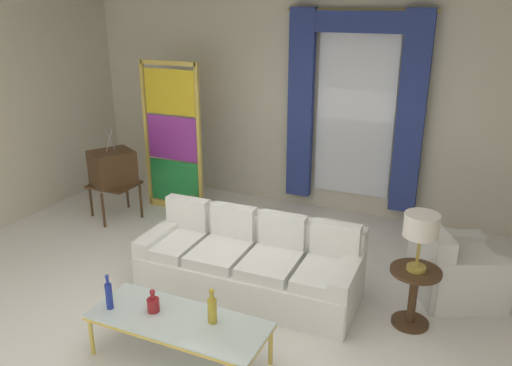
{
  "coord_description": "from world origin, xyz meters",
  "views": [
    {
      "loc": [
        2.28,
        -4.0,
        2.98
      ],
      "look_at": [
        0.07,
        0.9,
        1.05
      ],
      "focal_mm": 35.72,
      "sensor_mm": 36.0,
      "label": 1
    }
  ],
  "objects_px": {
    "bottle_blue_decanter": "(153,304)",
    "bottle_crystal_tall": "(212,309)",
    "stained_glass_divider": "(172,141)",
    "round_side_table": "(413,292)",
    "bottle_amber_squat": "(109,295)",
    "table_lamp_brass": "(421,228)",
    "couch_white_long": "(251,263)",
    "coffee_table": "(179,322)",
    "vintage_tv": "(113,169)",
    "armchair_white": "(452,271)",
    "peacock_figurine": "(189,212)"
  },
  "relations": [
    {
      "from": "round_side_table",
      "to": "table_lamp_brass",
      "type": "xyz_separation_m",
      "value": [
        0.0,
        0.0,
        0.67
      ]
    },
    {
      "from": "bottle_blue_decanter",
      "to": "bottle_amber_squat",
      "type": "bearing_deg",
      "value": -162.18
    },
    {
      "from": "bottle_crystal_tall",
      "to": "stained_glass_divider",
      "type": "relative_size",
      "value": 0.15
    },
    {
      "from": "bottle_crystal_tall",
      "to": "stained_glass_divider",
      "type": "distance_m",
      "value": 3.63
    },
    {
      "from": "couch_white_long",
      "to": "bottle_blue_decanter",
      "type": "xyz_separation_m",
      "value": [
        -0.34,
        -1.31,
        0.18
      ]
    },
    {
      "from": "bottle_blue_decanter",
      "to": "bottle_crystal_tall",
      "type": "relative_size",
      "value": 0.67
    },
    {
      "from": "armchair_white",
      "to": "table_lamp_brass",
      "type": "bearing_deg",
      "value": -112.89
    },
    {
      "from": "bottle_blue_decanter",
      "to": "round_side_table",
      "type": "relative_size",
      "value": 0.36
    },
    {
      "from": "round_side_table",
      "to": "bottle_blue_decanter",
      "type": "bearing_deg",
      "value": -146.31
    },
    {
      "from": "peacock_figurine",
      "to": "bottle_blue_decanter",
      "type": "bearing_deg",
      "value": -64.94
    },
    {
      "from": "couch_white_long",
      "to": "vintage_tv",
      "type": "distance_m",
      "value": 2.82
    },
    {
      "from": "table_lamp_brass",
      "to": "coffee_table",
      "type": "bearing_deg",
      "value": -142.28
    },
    {
      "from": "bottle_amber_squat",
      "to": "couch_white_long",
      "type": "bearing_deg",
      "value": 63.53
    },
    {
      "from": "vintage_tv",
      "to": "round_side_table",
      "type": "distance_m",
      "value": 4.42
    },
    {
      "from": "peacock_figurine",
      "to": "stained_glass_divider",
      "type": "bearing_deg",
      "value": 137.23
    },
    {
      "from": "vintage_tv",
      "to": "round_side_table",
      "type": "relative_size",
      "value": 2.26
    },
    {
      "from": "bottle_blue_decanter",
      "to": "peacock_figurine",
      "type": "xyz_separation_m",
      "value": [
        -1.13,
        2.42,
        -0.26
      ]
    },
    {
      "from": "coffee_table",
      "to": "peacock_figurine",
      "type": "distance_m",
      "value": 2.81
    },
    {
      "from": "couch_white_long",
      "to": "round_side_table",
      "type": "height_order",
      "value": "couch_white_long"
    },
    {
      "from": "stained_glass_divider",
      "to": "vintage_tv",
      "type": "bearing_deg",
      "value": -134.44
    },
    {
      "from": "armchair_white",
      "to": "vintage_tv",
      "type": "bearing_deg",
      "value": 177.23
    },
    {
      "from": "armchair_white",
      "to": "peacock_figurine",
      "type": "distance_m",
      "value": 3.48
    },
    {
      "from": "coffee_table",
      "to": "round_side_table",
      "type": "bearing_deg",
      "value": 37.72
    },
    {
      "from": "coffee_table",
      "to": "vintage_tv",
      "type": "bearing_deg",
      "value": 137.83
    },
    {
      "from": "couch_white_long",
      "to": "vintage_tv",
      "type": "xyz_separation_m",
      "value": [
        -2.61,
        0.97,
        0.42
      ]
    },
    {
      "from": "coffee_table",
      "to": "stained_glass_divider",
      "type": "bearing_deg",
      "value": 123.34
    },
    {
      "from": "coffee_table",
      "to": "bottle_amber_squat",
      "type": "xyz_separation_m",
      "value": [
        -0.64,
        -0.11,
        0.17
      ]
    },
    {
      "from": "bottle_crystal_tall",
      "to": "couch_white_long",
      "type": "bearing_deg",
      "value": 99.67
    },
    {
      "from": "bottle_blue_decanter",
      "to": "bottle_crystal_tall",
      "type": "bearing_deg",
      "value": 7.4
    },
    {
      "from": "bottle_amber_squat",
      "to": "bottle_crystal_tall",
      "type": "bearing_deg",
      "value": 11.74
    },
    {
      "from": "stained_glass_divider",
      "to": "table_lamp_brass",
      "type": "xyz_separation_m",
      "value": [
        3.69,
        -1.56,
        -0.03
      ]
    },
    {
      "from": "bottle_crystal_tall",
      "to": "peacock_figurine",
      "type": "relative_size",
      "value": 0.54
    },
    {
      "from": "bottle_crystal_tall",
      "to": "armchair_white",
      "type": "distance_m",
      "value": 2.68
    },
    {
      "from": "bottle_crystal_tall",
      "to": "bottle_amber_squat",
      "type": "relative_size",
      "value": 0.96
    },
    {
      "from": "stained_glass_divider",
      "to": "round_side_table",
      "type": "xyz_separation_m",
      "value": [
        3.69,
        -1.56,
        -0.7
      ]
    },
    {
      "from": "couch_white_long",
      "to": "coffee_table",
      "type": "distance_m",
      "value": 1.33
    },
    {
      "from": "coffee_table",
      "to": "stained_glass_divider",
      "type": "xyz_separation_m",
      "value": [
        -1.92,
        2.92,
        0.68
      ]
    },
    {
      "from": "bottle_amber_squat",
      "to": "table_lamp_brass",
      "type": "bearing_deg",
      "value": 31.49
    },
    {
      "from": "round_side_table",
      "to": "bottle_amber_squat",
      "type": "bearing_deg",
      "value": -148.51
    },
    {
      "from": "coffee_table",
      "to": "bottle_amber_squat",
      "type": "height_order",
      "value": "bottle_amber_squat"
    },
    {
      "from": "coffee_table",
      "to": "peacock_figurine",
      "type": "bearing_deg",
      "value": 119.8
    },
    {
      "from": "couch_white_long",
      "to": "bottle_crystal_tall",
      "type": "height_order",
      "value": "couch_white_long"
    },
    {
      "from": "bottle_crystal_tall",
      "to": "stained_glass_divider",
      "type": "bearing_deg",
      "value": 127.92
    },
    {
      "from": "bottle_crystal_tall",
      "to": "table_lamp_brass",
      "type": "relative_size",
      "value": 0.57
    },
    {
      "from": "stained_glass_divider",
      "to": "coffee_table",
      "type": "bearing_deg",
      "value": -56.66
    },
    {
      "from": "couch_white_long",
      "to": "bottle_amber_squat",
      "type": "xyz_separation_m",
      "value": [
        -0.71,
        -1.44,
        0.24
      ]
    },
    {
      "from": "vintage_tv",
      "to": "coffee_table",
      "type": "bearing_deg",
      "value": -42.17
    },
    {
      "from": "couch_white_long",
      "to": "bottle_blue_decanter",
      "type": "distance_m",
      "value": 1.37
    },
    {
      "from": "bottle_blue_decanter",
      "to": "vintage_tv",
      "type": "relative_size",
      "value": 0.16
    },
    {
      "from": "stained_glass_divider",
      "to": "table_lamp_brass",
      "type": "height_order",
      "value": "stained_glass_divider"
    }
  ]
}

